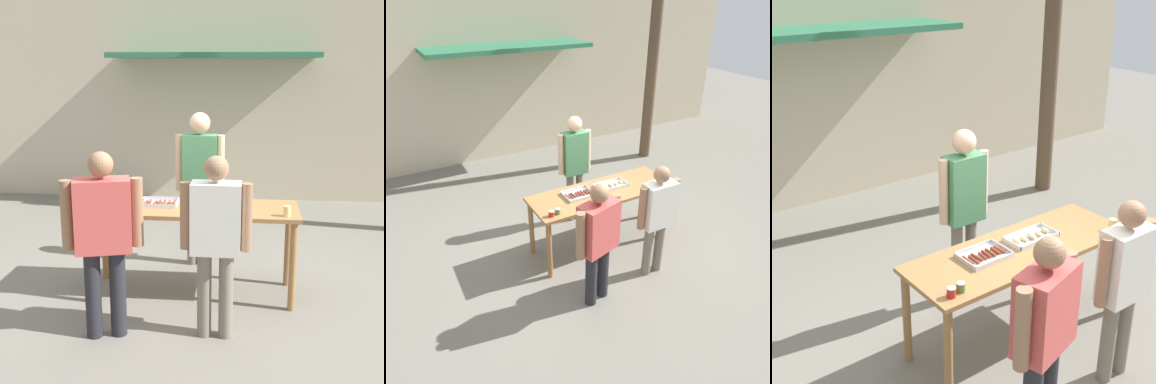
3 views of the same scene
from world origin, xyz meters
TOP-DOWN VIEW (x-y plane):
  - ground_plane at (0.00, 0.00)m, footprint 24.00×24.00m
  - building_facade_back at (0.00, 3.98)m, footprint 12.00×1.11m
  - serving_table at (0.00, 0.00)m, footprint 2.08×0.73m
  - food_tray_sausages at (-0.35, 0.06)m, footprint 0.40×0.30m
  - food_tray_buns at (0.17, 0.06)m, footprint 0.47×0.25m
  - condiment_jar_mustard at (-0.90, -0.25)m, footprint 0.07×0.07m
  - condiment_jar_ketchup at (-0.81, -0.23)m, footprint 0.07×0.07m
  - beer_cup at (0.90, -0.25)m, footprint 0.07×0.07m
  - person_server_behind_table at (0.01, 0.81)m, footprint 0.55×0.23m
  - person_customer_holding_hotdog at (-0.64, -0.94)m, footprint 0.65×0.36m
  - person_customer_with_cup at (0.28, -0.86)m, footprint 0.59×0.23m
  - utility_pole at (2.69, 2.39)m, footprint 1.10×0.23m

SIDE VIEW (x-z plane):
  - ground_plane at x=0.00m, z-range 0.00..0.00m
  - serving_table at x=0.00m, z-range 0.33..1.25m
  - food_tray_sausages at x=-0.35m, z-range 0.90..0.95m
  - food_tray_buns at x=0.17m, z-range 0.90..0.96m
  - person_customer_with_cup at x=0.28m, z-range 0.15..1.72m
  - person_customer_holding_hotdog at x=-0.64m, z-range 0.14..1.74m
  - condiment_jar_mustard at x=-0.90m, z-range 0.91..0.99m
  - condiment_jar_ketchup at x=-0.81m, z-range 0.91..0.99m
  - beer_cup at x=0.90m, z-range 0.91..1.01m
  - person_server_behind_table at x=0.01m, z-range 0.19..1.95m
  - building_facade_back at x=0.00m, z-range 0.01..4.51m
  - utility_pole at x=2.69m, z-range 0.07..5.12m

